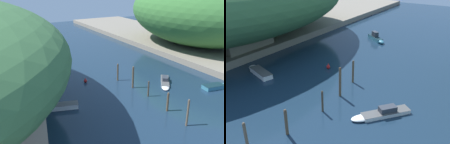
% 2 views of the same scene
% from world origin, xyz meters
% --- Properties ---
extents(water_surface, '(130.00, 130.00, 0.00)m').
position_xyz_m(water_surface, '(0.00, 30.00, 0.00)').
color(water_surface, '#192D42').
rests_on(water_surface, ground).
extents(right_bank, '(22.00, 120.00, 1.24)m').
position_xyz_m(right_bank, '(27.86, 30.00, 0.62)').
color(right_bank, gray).
rests_on(right_bank, ground).
extents(hillside_right, '(28.15, 39.42, 16.57)m').
position_xyz_m(hillside_right, '(28.96, 34.94, 9.52)').
color(hillside_right, '#387033').
rests_on(hillside_right, right_bank).
extents(boat_far_upstream, '(4.57, 2.32, 0.69)m').
position_xyz_m(boat_far_upstream, '(12.80, 14.72, 0.34)').
color(boat_far_upstream, teal).
rests_on(boat_far_upstream, water_surface).
extents(boat_white_cruiser, '(5.80, 2.89, 0.70)m').
position_xyz_m(boat_white_cruiser, '(-12.22, 20.61, 0.35)').
color(boat_white_cruiser, white).
rests_on(boat_white_cruiser, water_surface).
extents(boat_cabin_cruiser, '(5.13, 4.43, 1.69)m').
position_xyz_m(boat_cabin_cruiser, '(-4.91, 44.25, 0.51)').
color(boat_cabin_cruiser, teal).
rests_on(boat_cabin_cruiser, water_surface).
extents(boat_near_quay, '(5.09, 5.89, 0.99)m').
position_xyz_m(boat_near_quay, '(6.78, 20.30, 0.30)').
color(boat_near_quay, white).
rests_on(boat_near_quay, water_surface).
extents(mooring_post_nearest, '(0.25, 0.25, 3.55)m').
position_xyz_m(mooring_post_nearest, '(0.30, 8.82, 1.78)').
color(mooring_post_nearest, brown).
rests_on(mooring_post_nearest, water_surface).
extents(mooring_post_second, '(0.29, 0.29, 2.73)m').
position_xyz_m(mooring_post_second, '(0.71, 12.79, 1.37)').
color(mooring_post_second, brown).
rests_on(mooring_post_second, water_surface).
extents(mooring_post_middle, '(0.22, 0.22, 2.52)m').
position_xyz_m(mooring_post_middle, '(1.21, 17.69, 1.27)').
color(mooring_post_middle, '#4C3D2D').
rests_on(mooring_post_middle, water_surface).
extents(mooring_post_fourth, '(0.30, 0.30, 3.72)m').
position_xyz_m(mooring_post_fourth, '(0.96, 21.53, 1.87)').
color(mooring_post_fourth, brown).
rests_on(mooring_post_fourth, water_surface).
extents(mooring_post_farthest, '(0.27, 0.27, 3.12)m').
position_xyz_m(mooring_post_farthest, '(0.43, 25.51, 1.57)').
color(mooring_post_farthest, brown).
rests_on(mooring_post_farthest, water_surface).
extents(channel_buoy_near, '(0.57, 0.57, 0.86)m').
position_xyz_m(channel_buoy_near, '(-4.91, 27.46, 0.33)').
color(channel_buoy_near, red).
rests_on(channel_buoy_near, water_surface).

